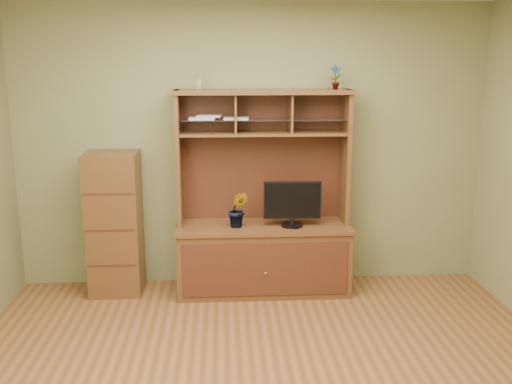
{
  "coord_description": "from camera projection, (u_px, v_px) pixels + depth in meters",
  "views": [
    {
      "loc": [
        -0.28,
        -3.43,
        2.14
      ],
      "look_at": [
        -0.0,
        1.2,
        1.08
      ],
      "focal_mm": 40.0,
      "sensor_mm": 36.0,
      "label": 1
    }
  ],
  "objects": [
    {
      "name": "room",
      "position": [
        268.0,
        193.0,
        3.53
      ],
      "size": [
        4.54,
        4.04,
        2.74
      ],
      "color": "brown",
      "rests_on": "ground"
    },
    {
      "name": "media_hutch",
      "position": [
        263.0,
        237.0,
        5.41
      ],
      "size": [
        1.66,
        0.61,
        1.9
      ],
      "color": "#4F2F16",
      "rests_on": "room"
    },
    {
      "name": "monitor",
      "position": [
        292.0,
        203.0,
        5.26
      ],
      "size": [
        0.53,
        0.2,
        0.42
      ],
      "rotation": [
        0.0,
        0.0,
        -0.04
      ],
      "color": "black",
      "rests_on": "media_hutch"
    },
    {
      "name": "orchid_plant",
      "position": [
        238.0,
        209.0,
        5.24
      ],
      "size": [
        0.21,
        0.18,
        0.34
      ],
      "primitive_type": "imported",
      "rotation": [
        0.0,
        0.0,
        -0.17
      ],
      "color": "#2D5E20",
      "rests_on": "media_hutch"
    },
    {
      "name": "top_plant",
      "position": [
        335.0,
        77.0,
        5.19
      ],
      "size": [
        0.12,
        0.08,
        0.22
      ],
      "primitive_type": "imported",
      "rotation": [
        0.0,
        0.0,
        0.03
      ],
      "color": "#3A6724",
      "rests_on": "media_hutch"
    },
    {
      "name": "reed_diffuser",
      "position": [
        198.0,
        78.0,
        5.12
      ],
      "size": [
        0.05,
        0.05,
        0.27
      ],
      "color": "silver",
      "rests_on": "media_hutch"
    },
    {
      "name": "magazines",
      "position": [
        216.0,
        117.0,
        5.2
      ],
      "size": [
        0.55,
        0.2,
        0.04
      ],
      "color": "silver",
      "rests_on": "media_hutch"
    },
    {
      "name": "side_cabinet",
      "position": [
        115.0,
        223.0,
        5.33
      ],
      "size": [
        0.48,
        0.44,
        1.34
      ],
      "color": "#4F2F16",
      "rests_on": "room"
    }
  ]
}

